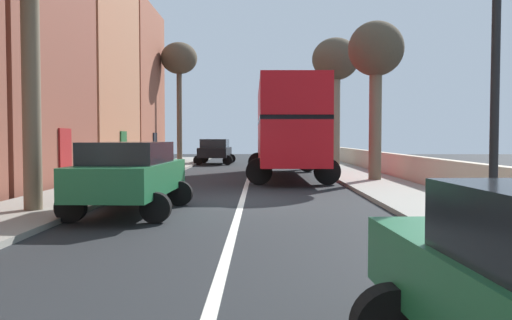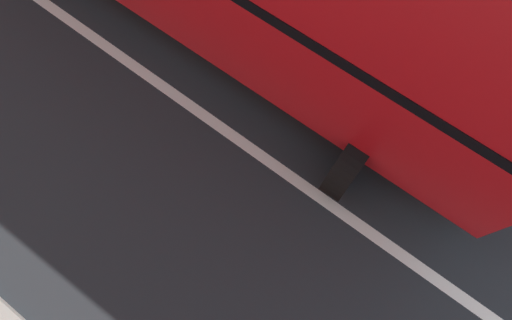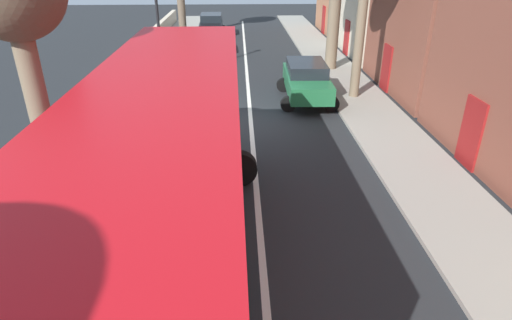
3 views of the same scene
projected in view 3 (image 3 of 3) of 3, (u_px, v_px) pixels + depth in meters
ground_plane at (251, 122)px, 16.47m from camera, size 84.00×84.00×0.00m
road_centre_line at (251, 121)px, 16.47m from camera, size 0.16×54.00×0.01m
sidewalk_left at (376, 118)px, 16.62m from camera, size 2.60×60.00×0.12m
sidewalk_right at (123, 122)px, 16.27m from camera, size 2.60×60.00×0.12m
boundary_wall_right at (80, 111)px, 16.00m from camera, size 0.36×54.00×1.07m
double_decker_bus at (169, 173)px, 7.58m from camera, size 3.65×10.95×4.06m
parked_car_black_right_0 at (211, 24)px, 32.82m from camera, size 2.47×4.54×1.67m
parked_car_green_left_1 at (306, 79)px, 18.42m from camera, size 2.50×4.55×1.67m
parked_car_green_right_2 at (206, 41)px, 26.83m from camera, size 2.62×4.54×1.49m
street_tree_right_1 at (14, 3)px, 8.72m from camera, size 2.16×2.16×6.20m
lamppost_right at (156, 2)px, 20.12m from camera, size 0.32×0.32×6.31m
litter_bin_right at (150, 58)px, 23.28m from camera, size 0.55×0.55×1.13m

